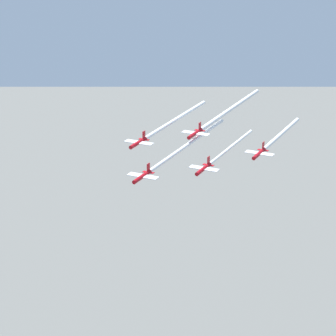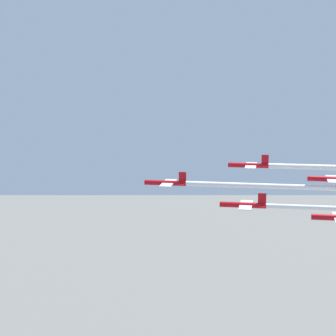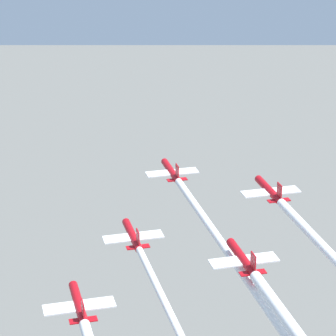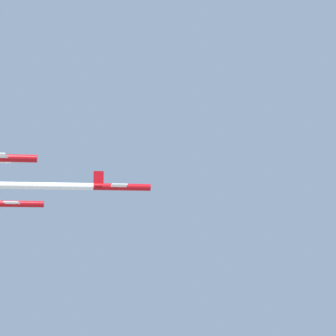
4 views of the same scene
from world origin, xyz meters
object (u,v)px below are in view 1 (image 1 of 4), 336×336
Objects in this scene: jet_1 at (204,169)px; jet_3 at (259,153)px; jet_0 at (143,176)px; jet_2 at (139,143)px; jet_4 at (195,133)px.

jet_3 is at bearing -120.47° from jet_1.
jet_0 is 1.00× the size of jet_2.
jet_3 is (-31.10, -21.92, -1.35)m from jet_0.
jet_1 is 1.00× the size of jet_2.
jet_2 reaches higher than jet_0.
jet_2 is 33.49m from jet_3.
jet_2 is (17.58, -7.96, 4.47)m from jet_1.
jet_4 reaches higher than jet_3.
jet_3 is (-15.55, -10.96, 0.55)m from jet_1.
jet_1 is at bearing -120.47° from jet_0.
jet_0 is 19.20m from jet_2.
jet_1 is 19.03m from jet_3.
jet_2 is at bearing -59.53° from jet_0.
jet_4 is (17.58, -7.96, 3.16)m from jet_3.
jet_1 is 1.00× the size of jet_3.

